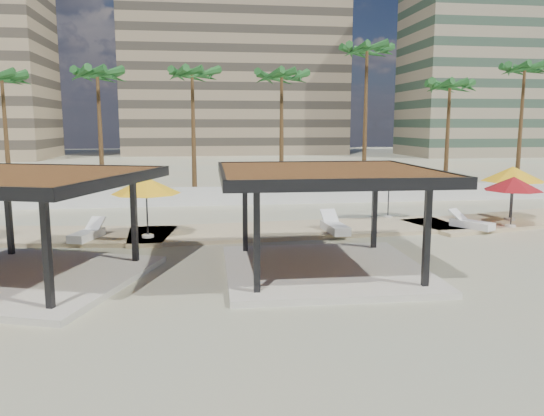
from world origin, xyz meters
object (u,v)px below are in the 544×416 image
(umbrella_c, at_px, (514,184))
(lounger_a, at_px, (87,234))
(pavilion_central, at_px, (325,211))
(lounger_c, at_px, (471,224))
(lounger_b, at_px, (335,227))
(pavilion_west, at_px, (24,218))

(umbrella_c, height_order, lounger_a, umbrella_c)
(pavilion_central, relative_size, umbrella_c, 2.55)
(umbrella_c, relative_size, lounger_c, 1.31)
(lounger_b, bearing_deg, umbrella_c, -94.41)
(lounger_a, xyz_separation_m, lounger_b, (11.19, 0.01, 0.02))
(lounger_a, height_order, lounger_c, lounger_a)
(lounger_c, bearing_deg, umbrella_c, -122.09)
(pavilion_central, height_order, umbrella_c, pavilion_central)
(umbrella_c, xyz_separation_m, lounger_b, (-8.88, 0.05, -1.91))
(pavilion_central, xyz_separation_m, pavilion_west, (-9.99, 0.14, -0.02))
(pavilion_west, height_order, lounger_b, pavilion_west)
(pavilion_central, xyz_separation_m, lounger_a, (-9.24, 6.00, -1.81))
(pavilion_west, relative_size, lounger_c, 4.11)
(lounger_a, relative_size, lounger_b, 0.94)
(pavilion_west, relative_size, lounger_b, 3.75)
(umbrella_c, bearing_deg, lounger_c, 178.81)
(pavilion_central, bearing_deg, pavilion_west, -179.47)
(pavilion_west, xyz_separation_m, lounger_a, (0.76, 5.86, -1.79))
(pavilion_west, height_order, umbrella_c, pavilion_west)
(umbrella_c, bearing_deg, pavilion_west, -164.40)
(umbrella_c, distance_m, lounger_b, 9.08)
(lounger_c, bearing_deg, lounger_b, 59.01)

